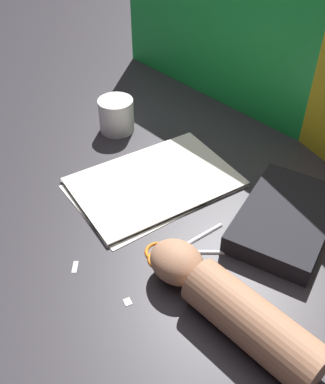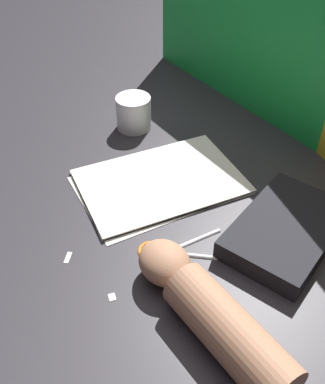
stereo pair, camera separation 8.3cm
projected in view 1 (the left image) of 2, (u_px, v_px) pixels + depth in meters
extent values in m
plane|color=#2D2B30|center=(150.00, 199.00, 0.90)|extent=(6.00, 6.00, 0.00)
cube|color=green|center=(245.00, 38.00, 1.05)|extent=(0.83, 0.09, 0.37)
cube|color=white|center=(154.00, 184.00, 0.93)|extent=(0.23, 0.34, 0.00)
cube|color=white|center=(154.00, 182.00, 0.94)|extent=(0.25, 0.35, 0.00)
cube|color=white|center=(155.00, 181.00, 0.93)|extent=(0.25, 0.35, 0.00)
cube|color=black|center=(286.00, 218.00, 0.83)|extent=(0.24, 0.28, 0.04)
sphere|color=silver|center=(173.00, 250.00, 0.79)|extent=(0.01, 0.01, 0.01)
cylinder|color=silver|center=(198.00, 237.00, 0.82)|extent=(0.01, 0.11, 0.01)
torus|color=orange|center=(161.00, 258.00, 0.78)|extent=(0.05, 0.05, 0.01)
cylinder|color=silver|center=(205.00, 251.00, 0.79)|extent=(0.08, 0.09, 0.01)
torus|color=orange|center=(158.00, 250.00, 0.79)|extent=(0.07, 0.07, 0.01)
cylinder|color=#A87556|center=(253.00, 323.00, 0.64)|extent=(0.22, 0.10, 0.08)
ellipsoid|color=#A87556|center=(177.00, 262.00, 0.73)|extent=(0.10, 0.09, 0.06)
cube|color=white|center=(75.00, 267.00, 0.77)|extent=(0.03, 0.02, 0.00)
cube|color=white|center=(128.00, 302.00, 0.72)|extent=(0.02, 0.01, 0.00)
cylinder|color=white|center=(116.00, 115.00, 1.07)|extent=(0.08, 0.08, 0.08)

